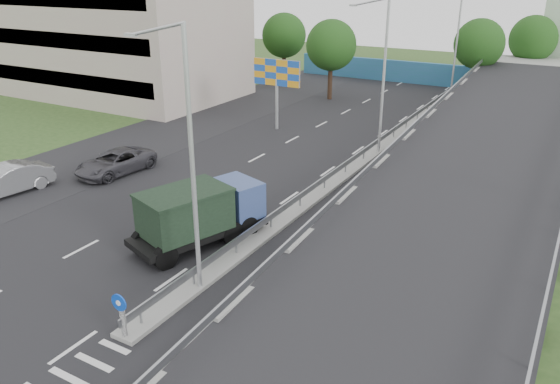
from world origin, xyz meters
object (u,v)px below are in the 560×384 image
Objects in this scene: dump_truck at (200,212)px; parked_car_c at (115,162)px; sign_bollard at (122,315)px; lamp_post_near at (187,150)px; lamp_post_far at (455,38)px; billboard at (277,77)px; parked_car_b at (7,180)px; lamp_post_mid at (382,69)px.

dump_truck reaches higher than parked_car_c.
sign_bollard is 0.17× the size of lamp_post_near.
sign_bollard is 0.17× the size of lamp_post_far.
parked_car_c is (-12.56, 11.97, -0.31)m from sign_bollard.
billboard is 20.64m from parked_car_b.
lamp_post_near is 1.00× the size of lamp_post_far.
lamp_post_near reaches higher than parked_car_c.
lamp_post_far is 2.01× the size of parked_car_b.
sign_bollard is 0.32× the size of parked_car_c.
dump_truck reaches higher than sign_bollard.
lamp_post_near is 23.87m from billboard.
billboard is 0.81× the size of dump_truck.
lamp_post_near and lamp_post_mid have the same top height.
parked_car_c is at bearing 147.28° from lamp_post_near.
billboard reaches higher than parked_car_c.
lamp_post_mid reaches higher than parked_car_c.
parked_car_c is (-12.67, -11.86, -5.08)m from lamp_post_mid.
lamp_post_near is 1.83× the size of billboard.
lamp_post_far reaches higher than parked_car_b.
billboard is at bearing 112.49° from lamp_post_near.
lamp_post_far is 20.24m from billboard.
lamp_post_near is 20.00m from lamp_post_mid.
lamp_post_mid is at bearing 48.77° from parked_car_c.
parked_car_b reaches higher than parked_car_c.
sign_bollard is at bearing -54.47° from dump_truck.
lamp_post_mid is at bearing -90.00° from lamp_post_far.
sign_bollard is 16.70m from parked_car_b.
dump_truck is (-2.25, 3.29, -4.25)m from lamp_post_near.
parked_car_b is (-13.25, -0.64, -0.73)m from dump_truck.
dump_truck is at bearing -69.86° from billboard.
lamp_post_mid is at bearing 101.14° from dump_truck.
lamp_post_near is (0.11, 3.83, 4.77)m from sign_bollard.
billboard is (-9.11, 22.00, -1.62)m from lamp_post_near.
lamp_post_mid and lamp_post_far have the same top height.
lamp_post_mid is 2.01× the size of parked_car_b.
dump_truck reaches higher than parked_car_b.
sign_bollard is 7.45m from dump_truck.
lamp_post_far is 37.02m from dump_truck.
lamp_post_mid reaches higher than billboard.
sign_bollard is 0.17× the size of lamp_post_mid.
lamp_post_mid is 1.49× the size of dump_truck.
lamp_post_far reaches higher than sign_bollard.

